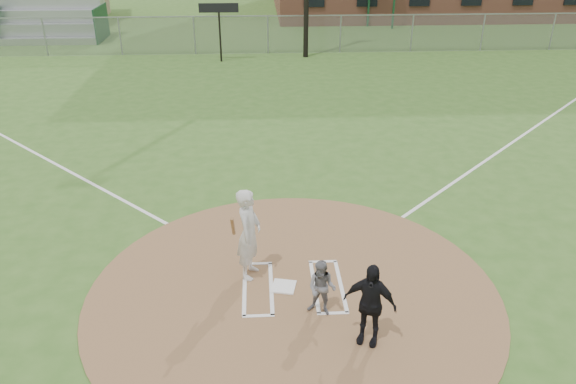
{
  "coord_description": "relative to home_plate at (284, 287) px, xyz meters",
  "views": [
    {
      "loc": [
        -0.63,
        -9.36,
        6.96
      ],
      "look_at": [
        0.0,
        2.0,
        1.3
      ],
      "focal_mm": 35.0,
      "sensor_mm": 36.0,
      "label": 1
    }
  ],
  "objects": [
    {
      "name": "ground",
      "position": [
        0.19,
        -0.15,
        -0.04
      ],
      "size": [
        140.0,
        140.0,
        0.0
      ],
      "primitive_type": "plane",
      "color": "#376021",
      "rests_on": "ground"
    },
    {
      "name": "dirt_circle",
      "position": [
        0.19,
        -0.15,
        -0.03
      ],
      "size": [
        8.4,
        8.4,
        0.02
      ],
      "primitive_type": "cylinder",
      "color": "olive",
      "rests_on": "ground"
    },
    {
      "name": "home_plate",
      "position": [
        0.0,
        0.0,
        0.0
      ],
      "size": [
        0.57,
        0.57,
        0.03
      ],
      "primitive_type": "cube",
      "rotation": [
        0.0,
        0.0,
        -0.22
      ],
      "color": "white",
      "rests_on": "dirt_circle"
    },
    {
      "name": "foul_line_first",
      "position": [
        9.19,
        8.85,
        -0.03
      ],
      "size": [
        17.04,
        17.04,
        0.01
      ],
      "primitive_type": "cube",
      "rotation": [
        0.0,
        0.0,
        -0.79
      ],
      "color": "white",
      "rests_on": "ground"
    },
    {
      "name": "foul_line_third",
      "position": [
        -8.81,
        8.85,
        -0.03
      ],
      "size": [
        17.04,
        17.04,
        0.01
      ],
      "primitive_type": "cube",
      "rotation": [
        0.0,
        0.0,
        0.79
      ],
      "color": "white",
      "rests_on": "ground"
    },
    {
      "name": "catcher",
      "position": [
        0.68,
        -0.86,
        0.56
      ],
      "size": [
        0.69,
        0.62,
        1.15
      ],
      "primitive_type": "imported",
      "rotation": [
        0.0,
        0.0,
        -0.4
      ],
      "color": "slate",
      "rests_on": "dirt_circle"
    },
    {
      "name": "umpire",
      "position": [
        1.43,
        -1.69,
        0.79
      ],
      "size": [
        1.03,
        0.74,
        1.62
      ],
      "primitive_type": "imported",
      "rotation": [
        0.0,
        0.0,
        -0.41
      ],
      "color": "black",
      "rests_on": "dirt_circle"
    },
    {
      "name": "batters_boxes",
      "position": [
        0.19,
        -0.0,
        -0.01
      ],
      "size": [
        2.08,
        1.88,
        0.01
      ],
      "color": "white",
      "rests_on": "dirt_circle"
    },
    {
      "name": "batter_at_plate",
      "position": [
        -0.69,
        0.5,
        0.99
      ],
      "size": [
        0.66,
        1.12,
        2.01
      ],
      "color": "silver",
      "rests_on": "dirt_circle"
    },
    {
      "name": "outfield_fence",
      "position": [
        0.19,
        21.85,
        0.98
      ],
      "size": [
        56.08,
        0.08,
        2.03
      ],
      "color": "slate",
      "rests_on": "ground"
    },
    {
      "name": "bleachers",
      "position": [
        -12.81,
        26.05,
        1.55
      ],
      "size": [
        6.08,
        3.2,
        3.2
      ],
      "color": "#B7BABF",
      "rests_on": "ground"
    },
    {
      "name": "scoreboard_sign",
      "position": [
        -2.31,
        20.05,
        2.35
      ],
      "size": [
        2.0,
        0.1,
        2.93
      ],
      "color": "black",
      "rests_on": "ground"
    }
  ]
}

